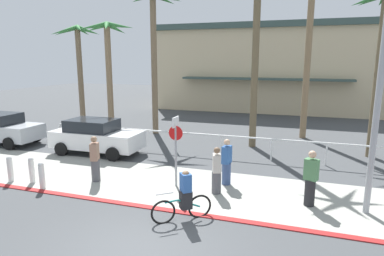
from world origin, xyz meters
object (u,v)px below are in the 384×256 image
Objects in this scene: car_silver_0 at (1,128)px; pedestrian_3 at (95,161)px; bollard_2 at (10,169)px; streetlight_curb at (383,69)px; bollard_1 at (32,170)px; palm_tree_2 at (154,34)px; palm_tree_0 at (78,50)px; palm_tree_3 at (257,15)px; stop_sign_bike_lane at (176,141)px; pedestrian_0 at (311,181)px; pedestrian_1 at (227,164)px; car_white_1 at (96,136)px; palm_tree_5 at (384,33)px; cyclist_teal_0 at (184,197)px; bollard_0 at (42,175)px; palm_tree_4 at (310,10)px; palm_tree_1 at (108,53)px; pedestrian_2 at (217,173)px.

pedestrian_3 is at bearing -22.18° from car_silver_0.
car_silver_0 is (-5.26, 4.42, 0.35)m from bollard_2.
bollard_2 is 0.13× the size of streetlight_curb.
palm_tree_2 is (0.75, 9.49, 5.51)m from bollard_1.
palm_tree_0 is 0.72× the size of palm_tree_3.
pedestrian_3 is at bearing -170.76° from stop_sign_bike_lane.
palm_tree_3 is (6.25, -1.49, 0.67)m from palm_tree_2.
pedestrian_1 is at bearing 161.23° from pedestrian_0.
palm_tree_5 is at bearing 15.94° from car_white_1.
cyclist_teal_0 is (6.37, -0.99, 0.18)m from bollard_1.
palm_tree_4 reaches higher than bollard_0.
palm_tree_3 is at bearing 53.49° from bollard_0.
pedestrian_1 is (7.78, 2.26, 0.28)m from bollard_2.
streetlight_curb is 8.71m from palm_tree_3.
palm_tree_3 is at bearing 46.03° from bollard_2.
bollard_0 is 1.00× the size of bollard_2.
streetlight_curb is 18.17m from car_silver_0.
pedestrian_1 is at bearing -90.89° from palm_tree_3.
cyclist_teal_0 is (7.24, -0.84, 0.18)m from bollard_2.
pedestrian_0 is (3.42, 2.12, 0.14)m from cyclist_teal_0.
pedestrian_0 is (4.58, -0.26, -0.84)m from stop_sign_bike_lane.
stop_sign_bike_lane is at bearing -157.03° from pedestrian_1.
palm_tree_1 is 11.96m from pedestrian_2.
car_silver_0 is (-6.92, 4.64, 0.35)m from bollard_0.
bollard_0 is at bearing -127.37° from palm_tree_4.
palm_tree_3 is 5.27× the size of pedestrian_0.
cyclist_teal_0 is at bearing -6.59° from bollard_2.
pedestrian_3 is at bearing 43.07° from bollard_0.
pedestrian_0 is (15.91, -3.14, -0.03)m from car_silver_0.
palm_tree_2 is 10.15m from pedestrian_3.
pedestrian_0 reaches higher than car_silver_0.
palm_tree_3 is at bearing 88.07° from pedestrian_2.
palm_tree_4 reaches higher than stop_sign_bike_lane.
pedestrian_1 is at bearing -9.40° from car_silver_0.
palm_tree_2 is at bearing 80.49° from bollard_2.
palm_tree_5 is at bearing 33.64° from pedestrian_3.
car_silver_0 is at bearing 169.09° from streetlight_curb.
stop_sign_bike_lane is at bearing -61.16° from palm_tree_2.
car_silver_0 is at bearing 166.53° from pedestrian_2.
pedestrian_1 is at bearing 16.22° from bollard_2.
palm_tree_2 is at bearing 137.23° from pedestrian_0.
palm_tree_4 is (11.27, 2.59, 2.29)m from palm_tree_1.
pedestrian_1 is (6.91, 2.11, 0.28)m from bollard_1.
pedestrian_1 is (-0.09, -5.89, -5.89)m from palm_tree_3.
palm_tree_2 reaches higher than palm_tree_1.
pedestrian_0 is at bearing -3.24° from stop_sign_bike_lane.
pedestrian_0 is at bearing -17.51° from car_white_1.
pedestrian_0 is at bearing 171.45° from streetlight_curb.
palm_tree_3 is 9.05m from pedestrian_2.
palm_tree_3 is 9.90m from car_white_1.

